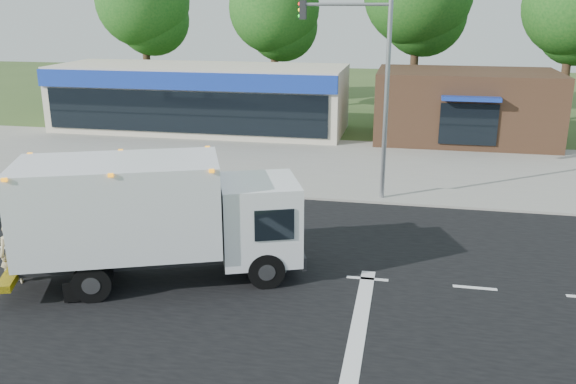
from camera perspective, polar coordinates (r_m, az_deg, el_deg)
ground at (r=18.35m, az=-2.02°, el=-7.36°), size 120.00×120.00×0.00m
road_asphalt at (r=18.35m, az=-2.02°, el=-7.34°), size 60.00×14.00×0.02m
sidewalk at (r=25.87m, az=2.18°, el=0.19°), size 60.00×2.40×0.12m
parking_apron at (r=31.41m, az=3.90°, el=3.14°), size 60.00×9.00×0.02m
lane_markings at (r=16.90m, az=1.43°, el=-9.55°), size 55.20×7.00×0.01m
ems_box_truck at (r=17.42m, az=-12.52°, el=-1.83°), size 8.44×5.20×3.58m
emergency_worker at (r=18.84m, az=-24.42°, el=-5.20°), size 0.78×0.76×1.92m
retail_strip_mall at (r=38.80m, az=-8.27°, el=8.72°), size 18.00×6.20×4.00m
brown_storefront at (r=36.76m, az=16.22°, el=7.74°), size 10.00×6.70×4.00m
traffic_signal_pole at (r=24.03m, az=7.72°, el=10.60°), size 3.51×0.25×8.00m
background_trees at (r=44.64m, az=5.52°, el=16.83°), size 36.77×7.39×12.10m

